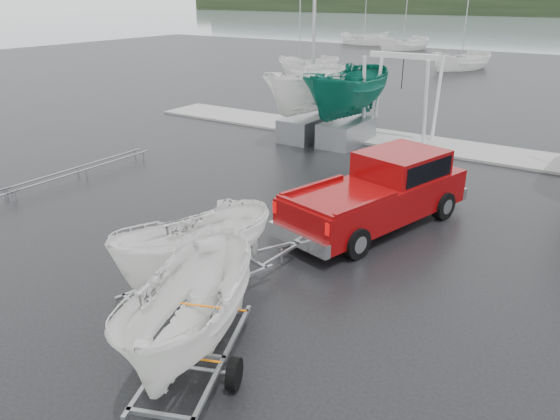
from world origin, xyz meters
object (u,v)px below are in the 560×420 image
(trailer_hitched, at_px, (193,197))
(boat_hoist, at_px, (402,85))
(trailer_parked, at_px, (188,242))
(pickup_truck, at_px, (384,189))

(trailer_hitched, height_order, boat_hoist, trailer_hitched)
(trailer_hitched, bearing_deg, trailer_parked, -34.70)
(trailer_hitched, bearing_deg, pickup_truck, 90.00)
(trailer_hitched, bearing_deg, boat_hoist, 110.93)
(pickup_truck, relative_size, trailer_hitched, 1.47)
(boat_hoist, bearing_deg, trailer_hitched, -83.90)
(trailer_parked, xyz_separation_m, boat_hoist, (-3.55, 18.46, -0.10))
(trailer_hitched, height_order, trailer_parked, trailer_parked)
(pickup_truck, bearing_deg, trailer_parked, -74.77)
(trailer_hitched, distance_m, boat_hoist, 16.45)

